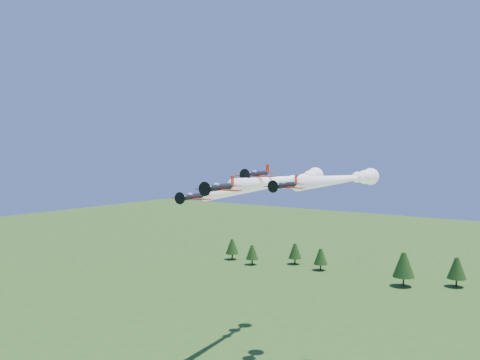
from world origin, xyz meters
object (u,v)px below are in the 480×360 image
Objects in this scene: plane_left at (262,187)px; plane_right at (346,179)px; plane_slot at (257,174)px; plane_lead at (287,180)px.

plane_right reaches higher than plane_left.
plane_left is 6.11× the size of plane_slot.
plane_left is at bearing 166.53° from plane_right.
plane_lead reaches higher than plane_left.
plane_right is 4.68× the size of plane_slot.
plane_slot reaches higher than plane_lead.
plane_right is at bearing 54.53° from plane_slot.
plane_slot is (-10.64, -16.43, 1.31)m from plane_right.
plane_lead is 0.87× the size of plane_left.
plane_slot reaches higher than plane_left.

